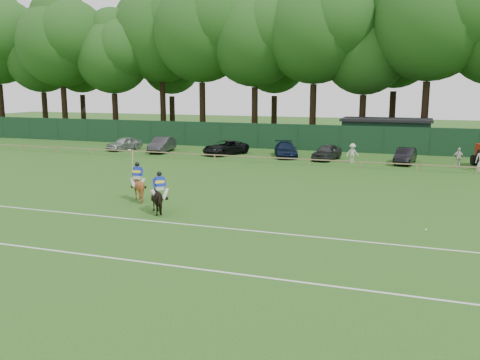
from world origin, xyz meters
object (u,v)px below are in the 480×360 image
at_px(sedan_grey, 162,145).
at_px(sedan_navy, 286,150).
at_px(horse_chestnut, 138,187).
at_px(polo_ball, 426,230).
at_px(utility_shed, 386,134).
at_px(spectator_mid, 458,158).
at_px(sedan_silver, 124,144).
at_px(horse_dark, 160,198).
at_px(estate_black, 405,156).
at_px(hatch_grey, 327,152).
at_px(spectator_left, 352,153).
at_px(suv_black, 225,148).

distance_m(sedan_grey, sedan_navy, 11.80).
distance_m(horse_chestnut, polo_ball, 14.70).
distance_m(polo_ball, utility_shed, 28.77).
height_order(sedan_grey, sedan_navy, sedan_grey).
bearing_deg(spectator_mid, sedan_silver, 165.51).
relative_size(spectator_mid, utility_shed, 0.18).
distance_m(horse_dark, utility_shed, 30.78).
bearing_deg(utility_shed, spectator_mid, -57.88).
bearing_deg(estate_black, polo_ball, -79.53).
relative_size(horse_dark, polo_ball, 19.20).
bearing_deg(hatch_grey, sedan_silver, -168.00).
relative_size(horse_chestnut, sedan_grey, 0.36).
height_order(horse_chestnut, hatch_grey, horse_chestnut).
bearing_deg(estate_black, spectator_left, -161.73).
height_order(sedan_silver, hatch_grey, hatch_grey).
xyz_separation_m(spectator_mid, polo_ball, (-2.45, -19.07, -0.71)).
xyz_separation_m(sedan_grey, sedan_navy, (11.78, 0.65, -0.06)).
bearing_deg(sedan_silver, suv_black, 17.94).
relative_size(sedan_navy, estate_black, 1.15).
xyz_separation_m(horse_dark, hatch_grey, (4.56, 20.82, -0.08)).
height_order(horse_chestnut, sedan_grey, horse_chestnut).
bearing_deg(utility_shed, horse_chestnut, -112.10).
relative_size(sedan_grey, hatch_grey, 1.12).
bearing_deg(polo_ball, estate_black, 94.09).
height_order(polo_ball, utility_shed, utility_shed).
bearing_deg(sedan_navy, spectator_left, -34.58).
distance_m(suv_black, sedan_navy, 5.54).
bearing_deg(hatch_grey, suv_black, -169.44).
bearing_deg(estate_black, horse_chestnut, -118.92).
xyz_separation_m(hatch_grey, spectator_left, (2.23, -0.96, 0.13)).
xyz_separation_m(horse_dark, polo_ball, (12.24, 0.98, -0.68)).
xyz_separation_m(estate_black, polo_ball, (1.41, -19.73, -0.58)).
bearing_deg(spectator_mid, horse_chestnut, -146.22).
bearing_deg(horse_chestnut, estate_black, -126.77).
distance_m(horse_chestnut, spectator_left, 20.07).
bearing_deg(spectator_mid, suv_black, 164.10).
height_order(sedan_grey, suv_black, sedan_grey).
bearing_deg(polo_ball, spectator_mid, 82.69).
bearing_deg(hatch_grey, horse_chestnut, -97.92).
bearing_deg(sedan_grey, horse_dark, -71.16).
height_order(suv_black, estate_black, suv_black).
bearing_deg(estate_black, utility_shed, 109.65).
bearing_deg(spectator_left, estate_black, -11.04).
height_order(suv_black, spectator_mid, spectator_mid).
distance_m(sedan_grey, polo_ball, 30.49).
height_order(estate_black, utility_shed, utility_shed).
height_order(horse_dark, suv_black, horse_dark).
height_order(hatch_grey, estate_black, hatch_grey).
xyz_separation_m(sedan_grey, spectator_left, (17.71, -0.94, 0.08)).
distance_m(sedan_silver, sedan_grey, 4.17).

